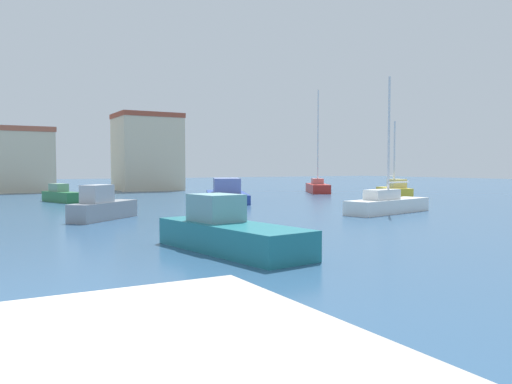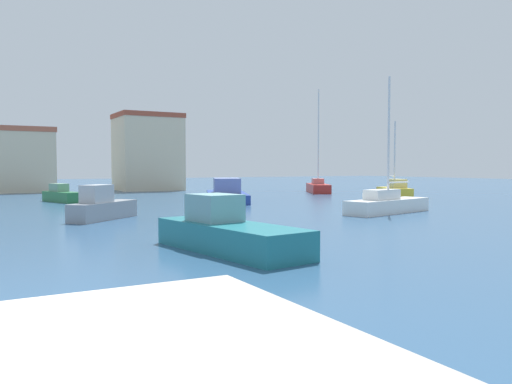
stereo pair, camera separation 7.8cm
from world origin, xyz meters
name	(u,v)px [view 1 (the left image)]	position (x,y,z in m)	size (l,w,h in m)	color
water	(261,207)	(15.00, 20.00, 0.00)	(160.00, 160.00, 0.00)	#2D5175
sailboat_white_far_right	(387,204)	(18.71, 12.70, 0.51)	(6.18, 2.92, 7.34)	white
sailboat_yellow_behind_lamppost	(394,191)	(27.98, 21.58, 0.60)	(3.03, 4.49, 6.05)	gold
motorboat_grey_mid_harbor	(102,207)	(4.47, 16.74, 0.61)	(3.82, 3.64, 1.67)	gray
sailboat_red_far_left	(318,187)	(28.53, 32.36, 0.55)	(4.40, 6.14, 9.92)	#B22823
motorboat_teal_near_pier	(229,233)	(5.66, 5.70, 0.55)	(2.60, 5.90, 1.67)	#1E707A
motorboat_green_center_channel	(61,195)	(4.77, 30.66, 0.47)	(2.27, 4.21, 1.30)	#28703D
motorboat_blue_outer_mooring	(226,193)	(15.36, 25.60, 0.56)	(5.82, 8.92, 1.69)	#233D93
yacht_club	(4,160)	(2.12, 47.49, 3.18)	(8.93, 5.46, 6.34)	beige
warehouse_block	(147,152)	(15.73, 45.33, 4.05)	(6.51, 5.66, 8.09)	beige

